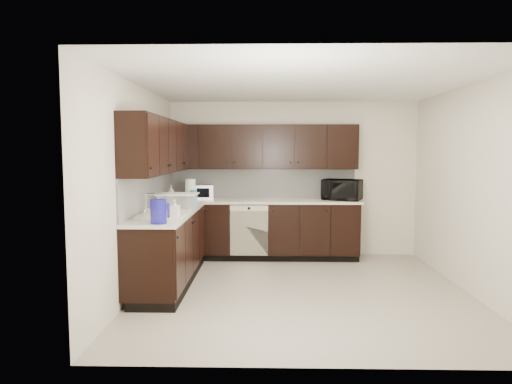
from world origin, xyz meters
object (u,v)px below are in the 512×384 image
microwave (342,190)px  storage_bin (178,201)px  toaster_oven (201,192)px  sink (164,219)px  blue_pitcher (158,212)px

microwave → storage_bin: bearing=-131.0°
microwave → toaster_oven: microwave is taller
sink → storage_bin: sink is taller
storage_bin → sink: bearing=-96.6°
toaster_oven → storage_bin: 1.24m
microwave → storage_bin: 2.63m
sink → storage_bin: 0.58m
storage_bin → blue_pitcher: (0.03, -1.24, 0.03)m
toaster_oven → microwave: bearing=-12.9°
microwave → blue_pitcher: 3.34m
sink → microwave: microwave is taller
toaster_oven → blue_pitcher: blue_pitcher is taller
microwave → toaster_oven: (-2.23, 0.09, -0.05)m
toaster_oven → storage_bin: toaster_oven is taller
sink → blue_pitcher: size_ratio=3.18×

